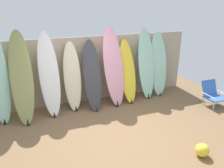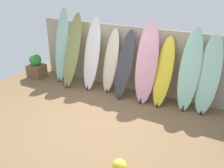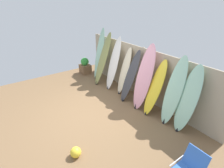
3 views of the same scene
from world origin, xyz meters
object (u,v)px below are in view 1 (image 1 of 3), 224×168
(surfboard_cream_3, at_px, (72,77))
(surfboard_pink_5, at_px, (114,67))
(surfboard_white_2, at_px, (49,75))
(beach_chair, at_px, (212,93))
(surfboard_olive_1, at_px, (22,78))
(surfboard_seafoam_8, at_px, (159,64))
(beach_ball, at_px, (202,150))
(surfboard_seafoam_7, at_px, (146,64))
(surfboard_charcoal_4, at_px, (92,76))
(surfboard_yellow_6, at_px, (128,72))

(surfboard_cream_3, xyz_separation_m, surfboard_pink_5, (1.09, -0.10, 0.18))
(surfboard_white_2, distance_m, surfboard_cream_3, 0.59)
(surfboard_white_2, distance_m, beach_chair, 4.31)
(surfboard_olive_1, distance_m, surfboard_seafoam_8, 3.75)
(surfboard_white_2, height_order, beach_ball, surfboard_white_2)
(beach_chair, distance_m, beach_ball, 2.43)
(surfboard_white_2, xyz_separation_m, surfboard_cream_3, (0.57, 0.08, -0.14))
(surfboard_pink_5, xyz_separation_m, surfboard_seafoam_7, (1.05, 0.10, -0.06))
(surfboard_olive_1, xyz_separation_m, surfboard_charcoal_4, (1.67, 0.04, -0.17))
(surfboard_white_2, bearing_deg, surfboard_seafoam_7, 1.54)
(surfboard_olive_1, distance_m, surfboard_charcoal_4, 1.68)
(surfboard_white_2, distance_m, surfboard_seafoam_7, 2.70)
(surfboard_charcoal_4, relative_size, surfboard_seafoam_7, 0.89)
(surfboard_white_2, height_order, surfboard_seafoam_8, surfboard_white_2)
(surfboard_charcoal_4, bearing_deg, surfboard_yellow_6, 4.47)
(surfboard_charcoal_4, xyz_separation_m, beach_chair, (3.06, -1.05, -0.54))
(beach_chair, bearing_deg, surfboard_yellow_6, 139.40)
(surfboard_seafoam_7, bearing_deg, surfboard_white_2, -178.46)
(surfboard_cream_3, height_order, surfboard_seafoam_8, surfboard_seafoam_8)
(surfboard_seafoam_8, bearing_deg, surfboard_white_2, -178.26)
(surfboard_yellow_6, bearing_deg, surfboard_pink_5, -173.31)
(surfboard_olive_1, height_order, surfboard_pink_5, surfboard_olive_1)
(surfboard_charcoal_4, height_order, beach_ball, surfboard_charcoal_4)
(surfboard_seafoam_7, bearing_deg, surfboard_cream_3, 179.88)
(surfboard_pink_5, relative_size, beach_chair, 3.21)
(surfboard_white_2, bearing_deg, surfboard_olive_1, -171.22)
(surfboard_yellow_6, distance_m, surfboard_seafoam_7, 0.62)
(beach_chair, bearing_deg, surfboard_cream_3, 150.29)
(beach_chair, bearing_deg, surfboard_pink_5, 144.96)
(surfboard_olive_1, xyz_separation_m, beach_ball, (2.92, -2.62, -0.91))
(surfboard_yellow_6, xyz_separation_m, beach_chair, (2.01, -1.13, -0.52))
(beach_chair, height_order, beach_ball, beach_chair)
(surfboard_olive_1, xyz_separation_m, surfboard_pink_5, (2.27, 0.07, -0.00))
(surfboard_white_2, distance_m, surfboard_seafoam_8, 3.13)
(surfboard_seafoam_7, bearing_deg, beach_ball, -98.01)
(surfboard_cream_3, xyz_separation_m, beach_ball, (1.74, -2.80, -0.73))
(surfboard_white_2, xyz_separation_m, beach_chair, (4.11, -1.11, -0.67))
(surfboard_seafoam_8, bearing_deg, surfboard_charcoal_4, -175.86)
(surfboard_pink_5, relative_size, surfboard_seafoam_7, 1.05)
(surfboard_seafoam_8, bearing_deg, beach_chair, -50.70)
(surfboard_yellow_6, distance_m, beach_ball, 2.84)
(surfboard_cream_3, height_order, beach_chair, surfboard_cream_3)
(surfboard_olive_1, bearing_deg, surfboard_seafoam_7, 2.89)
(surfboard_pink_5, distance_m, surfboard_yellow_6, 0.48)
(surfboard_seafoam_8, xyz_separation_m, beach_ball, (-0.82, -2.81, -0.80))
(beach_chair, bearing_deg, beach_ball, -149.41)
(surfboard_charcoal_4, bearing_deg, surfboard_seafoam_8, 4.14)
(surfboard_pink_5, distance_m, surfboard_seafoam_7, 1.05)
(surfboard_seafoam_7, distance_m, surfboard_seafoam_8, 0.43)
(surfboard_white_2, height_order, beach_chair, surfboard_white_2)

